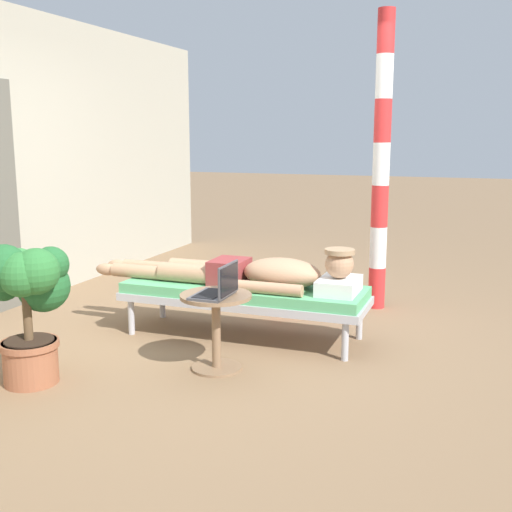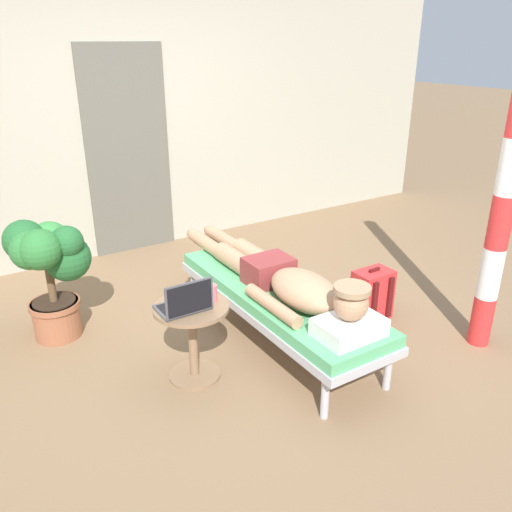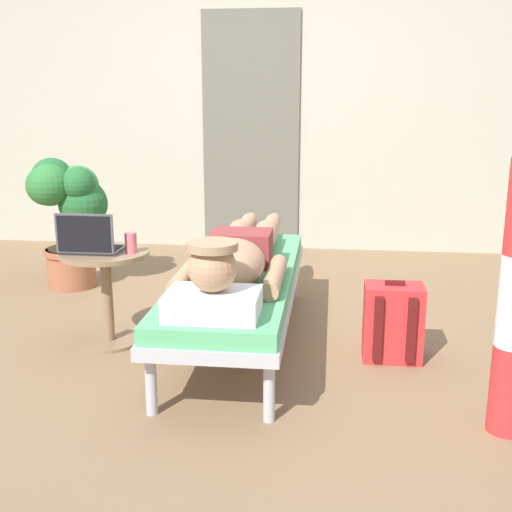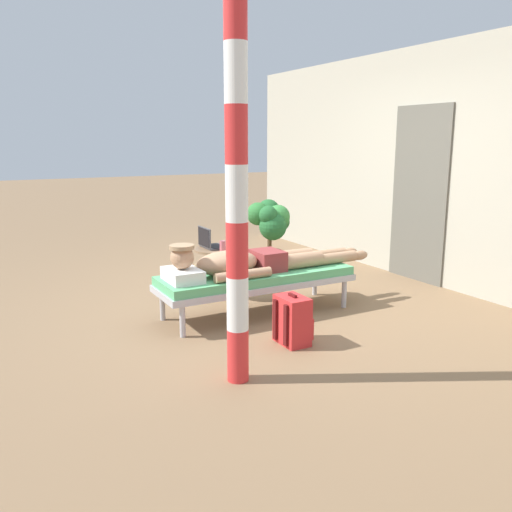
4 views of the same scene
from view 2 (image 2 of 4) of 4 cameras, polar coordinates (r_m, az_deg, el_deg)
name	(u,v)px [view 2 (image 2 of 4)]	position (r m, az deg, el deg)	size (l,w,h in m)	color
ground_plane	(254,336)	(3.97, -0.27, -8.72)	(40.00, 40.00, 0.00)	#846647
house_wall_back	(143,115)	(5.54, -12.26, 14.79)	(7.60, 0.20, 2.70)	#B2AD99
house_door_panel	(128,153)	(5.42, -13.79, 10.93)	(0.84, 0.03, 2.04)	#625F54
lounge_chair	(278,298)	(3.76, 2.38, -4.58)	(0.61, 1.92, 0.42)	#B7B7BC
person_reclining	(284,280)	(3.63, 3.13, -2.63)	(0.53, 2.17, 0.33)	white
side_table	(192,329)	(3.38, -6.98, -7.93)	(0.48, 0.48, 0.52)	#8C6B4C
laptop	(185,303)	(3.21, -7.73, -5.14)	(0.31, 0.24, 0.23)	#4C4C51
drink_glass	(212,293)	(3.33, -4.80, -4.01)	(0.06, 0.06, 0.11)	#D86672
backpack	(372,295)	(4.23, 12.52, -4.14)	(0.30, 0.26, 0.42)	red
potted_plant	(49,263)	(3.99, -21.68, -0.68)	(0.56, 0.55, 0.92)	#9E5B3D
porch_post	(511,167)	(3.76, 26.08, 8.73)	(0.15, 0.15, 2.61)	red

